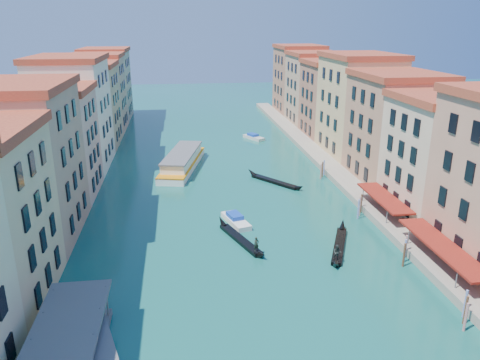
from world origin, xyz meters
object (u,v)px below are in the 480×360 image
(vaporetto_stop, at_px, (66,360))
(gondola_right, at_px, (339,245))
(gondola_fore, at_px, (240,238))
(vaporetto_far, at_px, (182,161))

(vaporetto_stop, xyz_separation_m, gondola_right, (28.72, 18.32, -0.94))
(vaporetto_stop, distance_m, gondola_fore, 27.69)
(vaporetto_far, bearing_deg, gondola_right, -50.26)
(vaporetto_stop, xyz_separation_m, vaporetto_far, (10.10, 55.15, 0.01))
(gondola_right, bearing_deg, gondola_fore, -173.73)
(vaporetto_far, bearing_deg, gondola_fore, -65.60)
(vaporetto_far, height_order, gondola_fore, vaporetto_far)
(vaporetto_stop, relative_size, gondola_fore, 1.33)
(vaporetto_stop, relative_size, vaporetto_far, 0.74)
(vaporetto_far, height_order, gondola_right, vaporetto_far)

